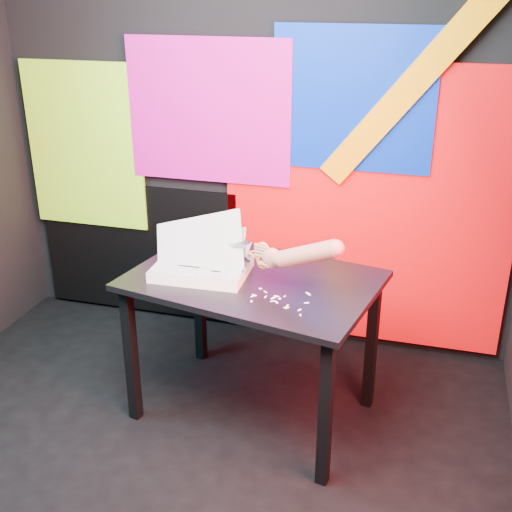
% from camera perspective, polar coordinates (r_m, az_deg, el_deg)
% --- Properties ---
extents(room, '(3.01, 3.01, 2.71)m').
position_cam_1_polar(room, '(2.27, -10.63, 5.70)').
color(room, black).
rests_on(room, ground).
extents(backdrop, '(2.88, 0.05, 2.08)m').
position_cam_1_polar(backdrop, '(3.68, 0.58, 6.47)').
color(backdrop, red).
rests_on(backdrop, ground).
extents(work_table, '(1.25, 0.95, 0.75)m').
position_cam_1_polar(work_table, '(3.03, -0.26, -3.61)').
color(work_table, black).
rests_on(work_table, ground).
extents(printout_stack, '(0.49, 0.33, 0.32)m').
position_cam_1_polar(printout_stack, '(3.02, -4.85, -1.04)').
color(printout_stack, white).
rests_on(printout_stack, work_table).
extents(scissors, '(0.22, 0.08, 0.13)m').
position_cam_1_polar(scissors, '(2.88, 0.37, 0.10)').
color(scissors, '#BCBCBC').
rests_on(scissors, printout_stack).
extents(hand_forearm, '(0.41, 0.17, 0.20)m').
position_cam_1_polar(hand_forearm, '(2.76, 4.05, 0.14)').
color(hand_forearm, '#925A4C').
rests_on(hand_forearm, work_table).
extents(paper_clippings, '(0.26, 0.22, 0.00)m').
position_cam_1_polar(paper_clippings, '(2.79, 2.09, -3.87)').
color(paper_clippings, white).
rests_on(paper_clippings, work_table).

